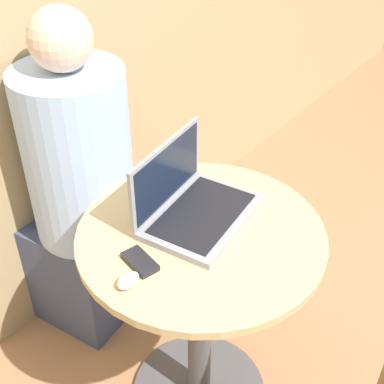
# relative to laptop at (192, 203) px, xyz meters

# --- Properties ---
(round_table) EXTENTS (0.69, 0.69, 0.76)m
(round_table) POSITION_rel_laptop_xyz_m (-0.04, -0.07, -0.29)
(round_table) COLOR #4C4C51
(round_table) RESTS_ON ground_plane
(laptop) EXTENTS (0.37, 0.28, 0.21)m
(laptop) POSITION_rel_laptop_xyz_m (0.00, 0.00, 0.00)
(laptop) COLOR gray
(laptop) RESTS_ON round_table
(cell_phone) EXTENTS (0.08, 0.11, 0.02)m
(cell_phone) POSITION_rel_laptop_xyz_m (-0.24, -0.02, -0.04)
(cell_phone) COLOR black
(cell_phone) RESTS_ON round_table
(computer_mouse) EXTENTS (0.07, 0.04, 0.03)m
(computer_mouse) POSITION_rel_laptop_xyz_m (-0.31, -0.05, -0.03)
(computer_mouse) COLOR #B2B2B7
(computer_mouse) RESTS_ON round_table
(person_seated) EXTENTS (0.40, 0.57, 1.25)m
(person_seated) POSITION_rel_laptop_xyz_m (0.00, 0.55, -0.28)
(person_seated) COLOR #3D4766
(person_seated) RESTS_ON ground_plane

